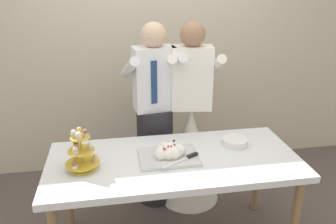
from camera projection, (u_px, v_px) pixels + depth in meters
name	position (u px, v px, depth m)	size (l,w,h in m)	color
rear_wall	(150.00, 34.00, 3.46)	(5.20, 0.10, 2.90)	beige
dessert_table	(174.00, 167.00, 2.47)	(1.80, 0.80, 0.78)	silver
cupcake_stand	(81.00, 153.00, 2.27)	(0.23, 0.23, 0.31)	gold
main_cake_tray	(169.00, 153.00, 2.43)	(0.42, 0.33, 0.13)	silver
plate_stack	(235.00, 141.00, 2.64)	(0.20, 0.20, 0.05)	white
person_groom	(155.00, 127.00, 3.02)	(0.52, 0.54, 1.66)	#232328
person_bride	(190.00, 142.00, 3.11)	(0.56, 0.56, 1.66)	white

